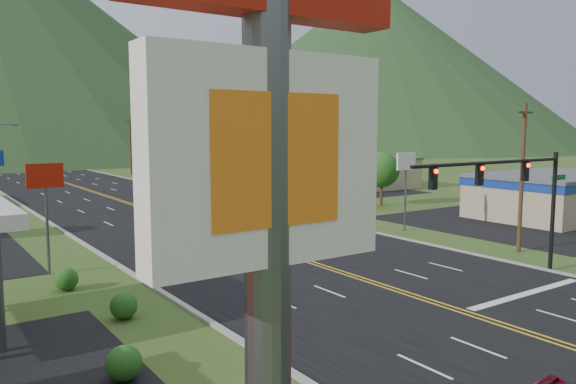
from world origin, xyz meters
TOP-DOWN VIEW (x-y plane):
  - pylon_sign at (-17.00, 2.00)m, footprint 4.32×0.60m
  - traffic_signal at (6.48, 14.00)m, footprint 13.10×0.43m
  - building_east_near at (30.00, 25.00)m, footprint 15.40×10.40m
  - building_east_mid at (32.00, 55.00)m, footprint 14.40×11.40m
  - building_east_far at (28.00, 90.00)m, footprint 16.40×12.40m
  - pole_sign_west_a at (-14.00, 30.00)m, footprint 2.00×0.18m
  - pole_sign_east_a at (13.00, 28.00)m, footprint 2.00×0.18m
  - pole_sign_east_b at (13.00, 60.00)m, footprint 2.00×0.18m
  - tree_east_a at (22.00, 40.00)m, footprint 3.84×3.84m
  - tree_east_b at (26.00, 78.00)m, footprint 3.84×3.84m
  - utility_pole_a at (13.50, 18.00)m, footprint 1.60×0.28m
  - utility_pole_b at (13.50, 55.00)m, footprint 1.60×0.28m
  - utility_pole_c at (13.50, 95.00)m, footprint 1.60×0.28m
  - utility_pole_d at (13.50, 135.00)m, footprint 1.60×0.28m
  - mountain_ne at (147.84, 176.19)m, footprint 180.00×180.00m
  - car_dark_mid at (-4.54, 34.78)m, footprint 2.07×4.59m
  - car_red_far at (3.19, 50.32)m, footprint 2.19×5.13m

SIDE VIEW (x-z plane):
  - car_dark_mid at x=-4.54m, z-range 0.00..1.31m
  - car_red_far at x=3.19m, z-range 0.00..1.65m
  - building_east_mid at x=32.00m, z-range 0.01..4.31m
  - building_east_far at x=28.00m, z-range 0.01..4.51m
  - building_east_near at x=30.00m, z-range 0.22..4.32m
  - tree_east_a at x=22.00m, z-range 0.98..6.80m
  - tree_east_b at x=26.00m, z-range 0.98..6.80m
  - pole_sign_west_a at x=-14.00m, z-range 1.85..8.25m
  - pole_sign_east_a at x=13.00m, z-range 1.85..8.25m
  - pole_sign_east_b at x=13.00m, z-range 1.85..8.25m
  - utility_pole_a at x=13.50m, z-range 0.13..10.13m
  - utility_pole_b at x=13.50m, z-range 0.13..10.13m
  - utility_pole_c at x=13.50m, z-range 0.13..10.13m
  - utility_pole_d at x=13.50m, z-range 0.13..10.13m
  - traffic_signal at x=6.48m, z-range 1.83..8.83m
  - pylon_sign at x=-17.00m, z-range 2.30..16.30m
  - mountain_ne at x=147.84m, z-range 0.00..70.00m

